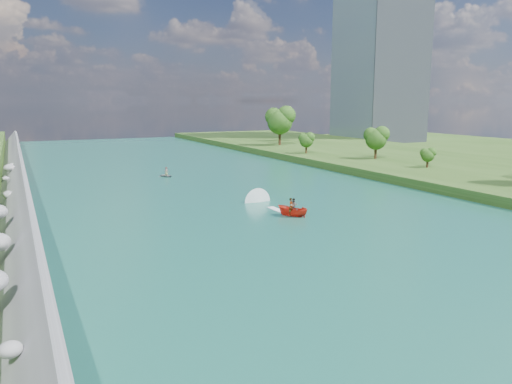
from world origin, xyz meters
TOP-DOWN VIEW (x-y plane):
  - ground at (0.00, 0.00)m, footprint 260.00×260.00m
  - river_water at (0.00, 20.00)m, footprint 55.00×240.00m
  - berm_east at (49.50, 20.00)m, footprint 44.00×240.00m
  - riprap_bank at (-25.87, 19.44)m, footprint 3.99×236.00m
  - office_tower at (82.50, 95.00)m, footprint 22.00×22.00m
  - trees_east at (39.69, 30.39)m, footprint 15.33×133.64m
  - motorboat at (2.37, 13.65)m, footprint 3.60×18.64m
  - raft at (-2.13, 46.87)m, footprint 2.83×3.22m

SIDE VIEW (x-z plane):
  - ground at x=0.00m, z-range 0.00..0.00m
  - river_water at x=0.00m, z-range 0.00..0.10m
  - raft at x=-2.13m, z-range -0.36..1.28m
  - motorboat at x=2.37m, z-range -0.41..1.78m
  - berm_east at x=49.50m, z-range 0.00..1.50m
  - riprap_bank at x=-25.87m, z-range -0.21..3.86m
  - trees_east at x=39.69m, z-range 0.44..12.22m
  - office_tower at x=82.50m, z-range 0.00..60.00m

